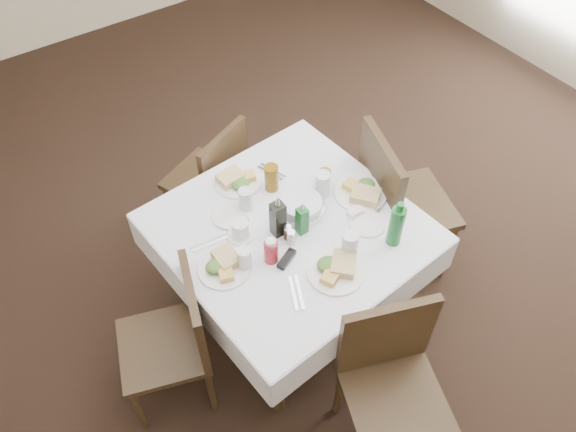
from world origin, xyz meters
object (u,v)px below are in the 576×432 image
object	(u,v)px
dining_table	(290,238)
oil_cruet_dark	(278,218)
chair_west	(178,335)
water_n	(246,200)
chair_south	(390,374)
ketchup_bottle	(271,251)
green_bottle	(396,225)
bread_basket	(301,206)
chair_east	(394,199)
oil_cruet_green	(302,220)
water_w	(245,259)
chair_north	(213,176)
water_s	(349,245)
water_e	(322,184)
coffee_mug	(241,230)

from	to	relation	value
dining_table	oil_cruet_dark	size ratio (longest dim) A/B	4.97
chair_west	water_n	size ratio (longest dim) A/B	6.81
chair_west	oil_cruet_dark	bearing A→B (deg)	6.15
dining_table	chair_south	world-z (taller)	chair_south
ketchup_bottle	green_bottle	xyz separation A→B (m)	(0.54, -0.24, 0.05)
bread_basket	ketchup_bottle	bearing A→B (deg)	-150.40
chair_east	oil_cruet_green	bearing A→B (deg)	-179.15
chair_south	green_bottle	bearing A→B (deg)	50.32
water_n	ketchup_bottle	size ratio (longest dim) A/B	0.88
water_w	water_n	bearing A→B (deg)	57.17
chair_north	dining_table	bearing A→B (deg)	-88.59
chair_west	water_w	world-z (taller)	water_w
chair_east	dining_table	bearing A→B (deg)	175.89
dining_table	water_w	distance (m)	0.36
ketchup_bottle	water_s	bearing A→B (deg)	-29.90
dining_table	water_e	bearing A→B (deg)	17.74
dining_table	water_w	bearing A→B (deg)	-165.29
oil_cruet_dark	coffee_mug	size ratio (longest dim) A/B	1.80
dining_table	chair_east	bearing A→B (deg)	-4.11
chair_south	oil_cruet_green	bearing A→B (deg)	86.63
water_w	oil_cruet_green	world-z (taller)	oil_cruet_green
water_e	oil_cruet_dark	xyz separation A→B (m)	(-0.33, -0.08, 0.04)
coffee_mug	dining_table	bearing A→B (deg)	-20.78
bread_basket	water_n	bearing A→B (deg)	140.54
chair_west	water_w	bearing A→B (deg)	-2.01
chair_north	water_w	bearing A→B (deg)	-108.73
chair_east	water_n	bearing A→B (deg)	161.01
water_s	water_w	distance (m)	0.49
oil_cruet_dark	water_e	bearing A→B (deg)	14.16
oil_cruet_dark	water_n	bearing A→B (deg)	100.79
water_w	bread_basket	world-z (taller)	water_w
oil_cruet_dark	coffee_mug	xyz separation A→B (m)	(-0.16, 0.09, -0.07)
ketchup_bottle	green_bottle	bearing A→B (deg)	-24.29
dining_table	oil_cruet_dark	world-z (taller)	oil_cruet_dark
dining_table	water_s	xyz separation A→B (m)	(0.13, -0.30, 0.16)
dining_table	chair_south	xyz separation A→B (m)	(-0.01, -0.81, -0.15)
ketchup_bottle	chair_east	bearing A→B (deg)	4.49
chair_west	oil_cruet_green	xyz separation A→B (m)	(0.73, 0.01, 0.35)
oil_cruet_green	green_bottle	size ratio (longest dim) A/B	0.76
dining_table	chair_west	distance (m)	0.72
oil_cruet_green	ketchup_bottle	xyz separation A→B (m)	(-0.22, -0.06, -0.02)
ketchup_bottle	water_n	bearing A→B (deg)	77.32
chair_east	oil_cruet_green	world-z (taller)	chair_east
water_s	water_w	size ratio (longest dim) A/B	1.18
oil_cruet_dark	green_bottle	world-z (taller)	green_bottle
chair_east	bread_basket	distance (m)	0.63
chair_east	water_n	world-z (taller)	chair_east
oil_cruet_dark	ketchup_bottle	bearing A→B (deg)	-135.58
water_e	dining_table	bearing A→B (deg)	-162.26
dining_table	water_n	bearing A→B (deg)	116.67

